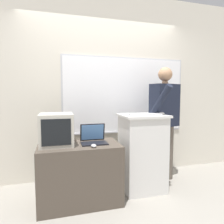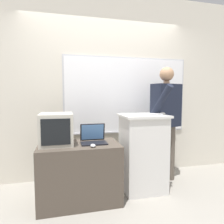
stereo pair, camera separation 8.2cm
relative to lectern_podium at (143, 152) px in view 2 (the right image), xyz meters
The scene contains 10 objects.
ground_plane 0.80m from the lectern_podium, 131.75° to the right, with size 30.00×30.00×0.00m, color gray.
back_wall 1.21m from the lectern_podium, 119.67° to the left, with size 6.40×0.17×2.92m.
lectern_podium is the anchor object (origin of this frame).
side_desk 0.90m from the lectern_podium, behind, with size 0.97×0.54×0.72m.
person_presenter 0.67m from the lectern_podium, 21.92° to the left, with size 0.61×0.64×1.72m.
laptop 0.75m from the lectern_podium, behind, with size 0.32×0.25×0.23m.
wireless_keyboard 0.54m from the lectern_podium, 80.75° to the right, with size 0.44×0.12×0.02m.
computer_mouse_by_laptop 0.81m from the lectern_podium, 158.56° to the right, with size 0.06×0.10×0.03m.
computer_mouse_by_keyboard 0.60m from the lectern_podium, 14.74° to the right, with size 0.06×0.10×0.03m.
crt_monitor 1.20m from the lectern_podium, behind, with size 0.38×0.41×0.38m.
Camera 2 is at (-0.65, -2.07, 1.32)m, focal length 32.00 mm.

